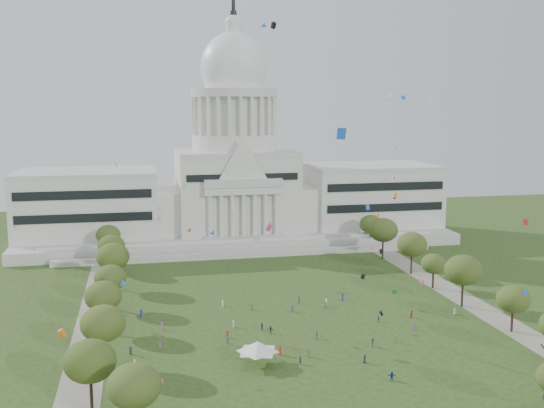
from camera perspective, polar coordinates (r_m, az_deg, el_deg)
The scene contains 32 objects.
ground at distance 141.44m, azimuth 3.86°, elevation -12.44°, with size 400.00×400.00×0.00m, color #2B421A.
capitol at distance 244.76m, azimuth -3.32°, elevation 2.02°, with size 160.00×64.50×91.30m.
path_left at distance 165.30m, azimuth -15.61°, elevation -9.57°, with size 8.00×160.00×0.04m, color gray.
path_right at distance 185.19m, azimuth 15.83°, elevation -7.58°, with size 8.00×160.00×0.04m, color gray.
row_tree_l_0 at distance 113.60m, azimuth -16.01°, elevation -13.39°, with size 8.85×8.85×12.59m.
row_tree_l_1 at distance 131.02m, azimuth -14.92°, elevation -10.32°, with size 8.86×8.86×12.59m.
row_tree_r_1 at distance 155.98m, azimuth 20.82°, elevation -8.00°, with size 7.58×7.58×10.78m.
row_tree_l_2 at distance 150.50m, azimuth -14.91°, elevation -7.98°, with size 8.42×8.42×11.97m.
row_tree_r_2 at distance 170.26m, azimuth 16.78°, elevation -5.70°, with size 9.55×9.55×13.58m.
row_tree_l_3 at distance 166.49m, azimuth -14.29°, elevation -6.44°, with size 8.12×8.12×11.55m.
row_tree_r_3 at distance 185.62m, azimuth 14.29°, elevation -5.22°, with size 7.01×7.01×9.98m.
row_tree_l_4 at distance 184.14m, azimuth -14.08°, elevation -4.59°, with size 9.29×9.29×13.21m.
row_tree_r_4 at distance 198.94m, azimuth 12.43°, elevation -3.56°, with size 9.19×9.19×13.06m.
row_tree_l_5 at distance 202.52m, azimuth -14.21°, elevation -3.66°, with size 8.33×8.33×11.85m.
row_tree_r_5 at distance 216.45m, azimuth 9.94°, elevation -2.32°, with size 9.82×9.82×13.96m.
row_tree_l_6 at distance 220.36m, azimuth -14.47°, elevation -2.71°, with size 8.19×8.19×11.64m.
row_tree_r_6 at distance 234.00m, azimuth 8.87°, elevation -1.81°, with size 8.42×8.42×11.97m.
near_tree_0 at distance 103.92m, azimuth -12.26°, elevation -15.64°, with size 8.47×8.47×12.04m.
event_tent at distance 129.65m, azimuth -1.29°, elevation -12.63°, with size 11.04×11.04×4.96m.
person_0 at distance 165.61m, azimuth 16.07°, elevation -9.23°, with size 0.89×0.58×1.82m, color silver.
person_2 at distance 160.95m, azimuth 12.42°, elevation -9.62°, with size 0.88×0.54×1.82m, color #B21E1E.
person_3 at distance 144.44m, azimuth 11.02°, elevation -11.75°, with size 1.16×0.60×1.79m, color olive.
person_4 at distance 144.28m, azimuth 4.04°, elevation -11.59°, with size 1.14×0.62×1.95m, color #994C8C.
person_5 at distance 147.07m, azimuth -0.12°, elevation -11.19°, with size 1.69×0.67×1.82m, color #4C4C51.
person_6 at distance 132.75m, azimuth 8.29°, elevation -13.58°, with size 0.85×0.55×1.73m, color #26262B.
person_7 at distance 131.03m, azimuth 2.55°, elevation -13.80°, with size 0.63×0.46×1.72m, color #26262B.
person_8 at distance 149.41m, azimuth -0.93°, elevation -10.89°, with size 0.83×0.51×1.70m, color navy.
person_9 at distance 141.16m, azimuth 9.03°, elevation -12.17°, with size 1.20×0.62×1.86m, color #26262B.
person_10 at distance 156.54m, azimuth 9.51°, elevation -10.13°, with size 0.86×0.47×1.46m, color navy.
person_11 at distance 125.86m, azimuth 10.70°, elevation -14.93°, with size 1.63×0.65×1.76m, color navy.
distant_crowd at distance 151.76m, azimuth -2.75°, elevation -10.58°, with size 67.58×37.15×1.90m.
kite_swarm at distance 141.96m, azimuth 3.99°, elevation 0.17°, with size 96.55×104.01×65.37m.
Camera 1 is at (-36.30, -126.73, 51.25)m, focal length 42.00 mm.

